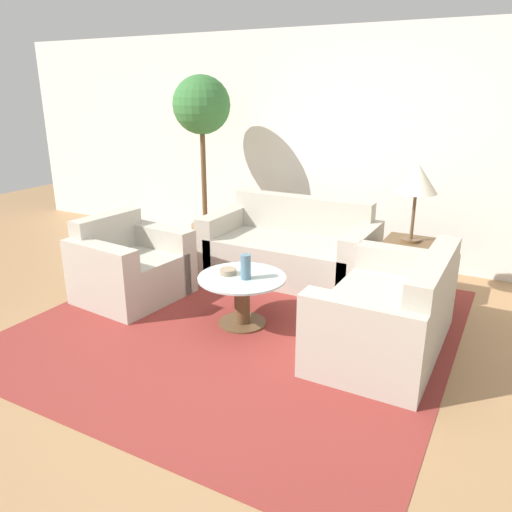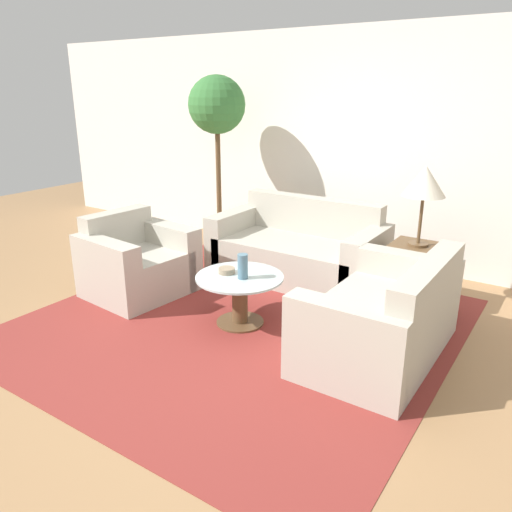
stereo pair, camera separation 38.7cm
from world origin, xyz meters
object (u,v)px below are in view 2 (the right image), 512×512
object	(u,v)px
vase	(243,266)
coffee_table	(240,293)
armchair	(136,265)
table_lamp	(425,183)
loveseat	(388,323)
bowl	(227,271)
sofa_main	(299,252)
potted_plant	(217,123)

from	to	relation	value
vase	coffee_table	bearing A→B (deg)	153.08
armchair	table_lamp	bearing A→B (deg)	-57.64
loveseat	armchair	bearing A→B (deg)	-86.10
coffee_table	loveseat	bearing A→B (deg)	7.65
vase	table_lamp	bearing A→B (deg)	49.61
bowl	sofa_main	bearing A→B (deg)	90.09
loveseat	table_lamp	xyz separation A→B (m)	(-0.13, 1.06, 0.89)
table_lamp	bowl	size ratio (longest dim) A/B	5.11
potted_plant	vase	size ratio (longest dim) A/B	9.93
coffee_table	table_lamp	xyz separation A→B (m)	(1.12, 1.23, 0.88)
potted_plant	vase	bearing A→B (deg)	-47.07
table_lamp	vase	world-z (taller)	table_lamp
potted_plant	vase	world-z (taller)	potted_plant
sofa_main	vase	bearing A→B (deg)	-81.92
sofa_main	table_lamp	bearing A→B (deg)	-2.86
loveseat	vase	distance (m)	1.24
potted_plant	bowl	xyz separation A→B (m)	(1.29, -1.56, -1.09)
vase	loveseat	bearing A→B (deg)	9.22
bowl	table_lamp	bearing A→B (deg)	44.55
loveseat	potted_plant	distance (m)	3.27
sofa_main	bowl	size ratio (longest dim) A/B	12.57
armchair	coffee_table	bearing A→B (deg)	-85.03
sofa_main	coffee_table	world-z (taller)	sofa_main
potted_plant	coffee_table	bearing A→B (deg)	-47.62
loveseat	bowl	distance (m)	1.41
armchair	coffee_table	xyz separation A→B (m)	(1.28, -0.01, -0.00)
table_lamp	loveseat	bearing A→B (deg)	-83.23
vase	armchair	bearing A→B (deg)	178.50
table_lamp	potted_plant	xyz separation A→B (m)	(-2.54, 0.33, 0.39)
loveseat	bowl	bearing A→B (deg)	-82.61
coffee_table	bowl	distance (m)	0.22
bowl	armchair	bearing A→B (deg)	179.36
table_lamp	coffee_table	bearing A→B (deg)	-132.35
armchair	loveseat	world-z (taller)	loveseat
armchair	bowl	xyz separation A→B (m)	(1.14, -0.01, 0.18)
coffee_table	sofa_main	bearing A→B (deg)	95.96
potted_plant	armchair	bearing A→B (deg)	-84.68
sofa_main	vase	size ratio (longest dim) A/B	8.49
coffee_table	potted_plant	distance (m)	2.46
loveseat	coffee_table	size ratio (longest dim) A/B	1.94
armchair	table_lamp	distance (m)	2.83
vase	bowl	size ratio (longest dim) A/B	1.48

